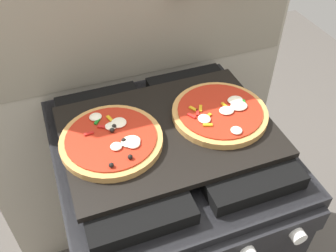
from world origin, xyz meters
name	(u,v)px	position (x,y,z in m)	size (l,w,h in m)	color
kitchen_backsplash	(135,93)	(0.00, 0.33, 0.79)	(1.10, 0.09, 1.55)	#B2A893
stove	(168,228)	(0.00, 0.00, 0.45)	(0.60, 0.64, 0.90)	black
baking_tray	(168,131)	(0.00, 0.00, 0.91)	(0.54, 0.38, 0.02)	black
pizza_left	(112,140)	(-0.15, 0.00, 0.93)	(0.25, 0.25, 0.03)	#C18947
pizza_right	(221,114)	(0.15, -0.01, 0.93)	(0.25, 0.25, 0.03)	#C18947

